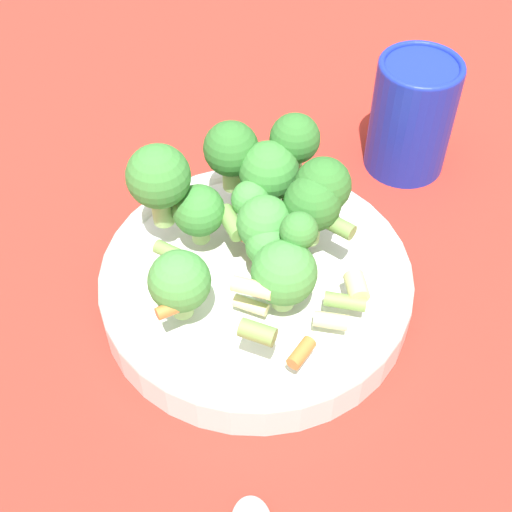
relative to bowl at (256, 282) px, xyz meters
The scene contains 4 objects.
ground_plane 0.02m from the bowl, ahead, with size 3.00×3.00×0.00m, color #B72D23.
bowl is the anchor object (origin of this frame).
pasta_salad 0.07m from the bowl, 138.26° to the left, with size 0.19×0.19×0.09m.
cup 0.22m from the bowl, 91.41° to the left, with size 0.07×0.07×0.11m.
Camera 1 is at (0.23, -0.26, 0.45)m, focal length 50.00 mm.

